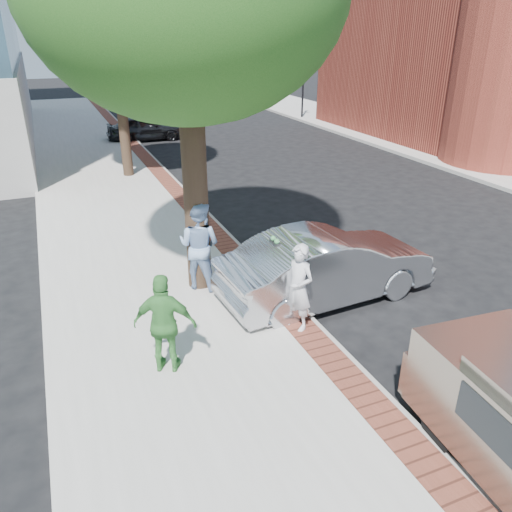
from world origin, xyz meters
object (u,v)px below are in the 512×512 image
person_gray (299,288)px  bg_car (145,128)px  person_green (165,324)px  person_officer (199,245)px  sedan_silver (327,266)px  parking_meter (275,256)px

person_gray → bg_car: bearing=155.6°
person_green → bg_car: 20.40m
person_officer → person_green: size_ratio=1.12×
person_green → person_gray: bearing=-147.1°
person_gray → person_officer: bearing=-174.2°
sedan_silver → person_officer: bearing=57.2°
person_gray → bg_car: size_ratio=0.45×
parking_meter → person_green: bearing=-151.6°
parking_meter → bg_car: 18.67m
bg_car → sedan_silver: bearing=-178.1°
person_gray → person_green: size_ratio=0.97×
person_gray → person_green: 2.66m
person_officer → person_gray: bearing=160.5°
person_green → bg_car: person_green is taller
parking_meter → sedan_silver: size_ratio=0.31×
person_gray → bg_car: 19.77m
person_green → sedan_silver: 4.10m
person_green → bg_car: size_ratio=0.46×
parking_meter → sedan_silver: bearing=-4.2°
parking_meter → sedan_silver: (1.22, -0.09, -0.41)m
parking_meter → person_officer: person_officer is taller
bg_car → person_officer: bearing=173.9°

